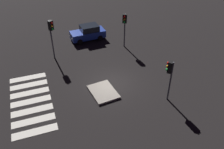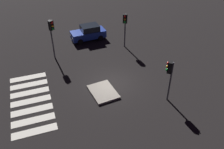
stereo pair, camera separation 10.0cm
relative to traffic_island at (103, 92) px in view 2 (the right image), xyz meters
The scene contains 7 objects.
ground_plane 1.50m from the traffic_island, 130.17° to the left, with size 80.00×80.00×0.00m, color black.
traffic_island is the anchor object (origin of this frame).
car_blue 10.18m from the traffic_island, behind, with size 2.08×4.12×1.75m.
traffic_light_west 8.82m from the traffic_island, 145.66° to the left, with size 0.53×0.54×3.87m.
traffic_light_north 5.87m from the traffic_island, 61.94° to the left, with size 0.54×0.54×3.62m.
traffic_light_south 8.22m from the traffic_island, 157.36° to the right, with size 0.53×0.54×4.19m.
crosswalk_near 6.00m from the traffic_island, 99.28° to the right, with size 7.60×3.20×0.02m.
Camera 2 is at (16.33, -5.79, 13.32)m, focal length 38.92 mm.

